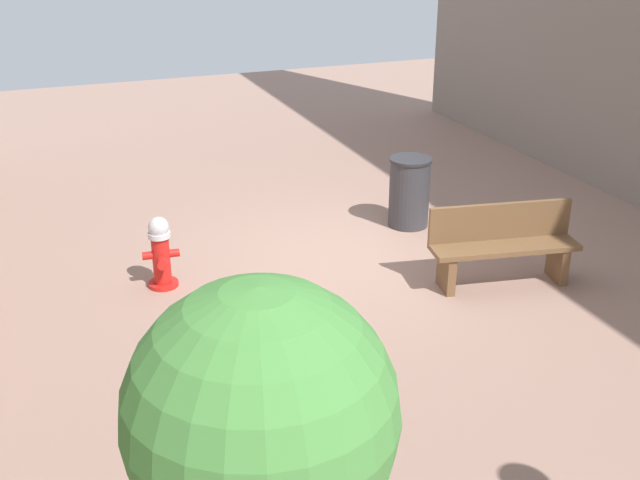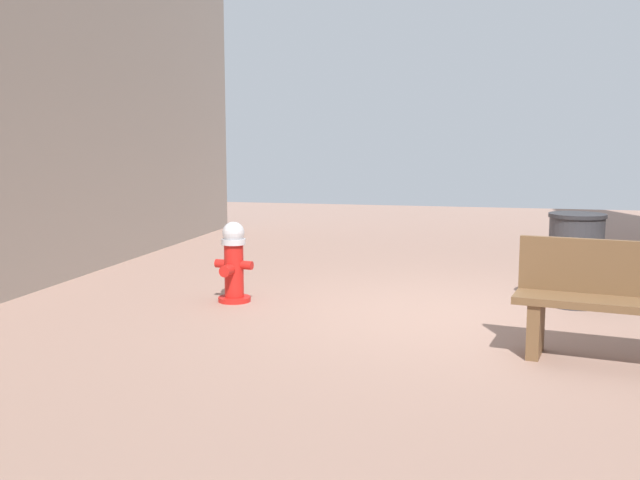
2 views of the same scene
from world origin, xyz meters
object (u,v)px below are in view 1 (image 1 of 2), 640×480
Objects in this scene: bench_near at (502,243)px; planter_tree at (263,448)px; trash_bin at (409,192)px; fire_hydrant at (161,252)px.

planter_tree reaches higher than bench_near.
bench_near is 2.00m from trash_bin.
fire_hydrant is 0.89× the size of trash_bin.
bench_near is at bearing 160.31° from fire_hydrant.
planter_tree is at bearing 85.38° from fire_hydrant.
planter_tree is at bearing 44.42° from bench_near.
bench_near is at bearing 95.53° from trash_bin.
trash_bin is at bearing -123.26° from planter_tree.
fire_hydrant is at bearing -94.62° from planter_tree.
planter_tree is at bearing 56.74° from trash_bin.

